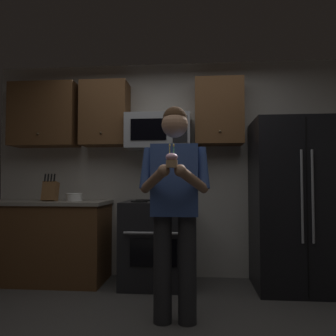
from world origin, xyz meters
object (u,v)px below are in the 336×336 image
(knife_block, at_px, (50,191))
(cupcake, at_px, (172,160))
(microwave, at_px, (159,132))
(bowl_large_white, at_px, (74,197))
(person, at_px, (175,199))
(oven_range, at_px, (157,243))
(refrigerator, at_px, (296,204))

(knife_block, bearing_deg, cupcake, -41.23)
(microwave, distance_m, knife_block, 1.41)
(bowl_large_white, bearing_deg, microwave, 6.07)
(cupcake, bearing_deg, person, 90.00)
(person, bearing_deg, oven_range, 104.60)
(oven_range, distance_m, bowl_large_white, 1.09)
(person, relative_size, cupcake, 10.13)
(oven_range, relative_size, microwave, 1.26)
(microwave, bearing_deg, knife_block, -173.09)
(microwave, height_order, person, microwave)
(microwave, distance_m, bowl_large_white, 1.23)
(oven_range, bearing_deg, microwave, 89.98)
(cupcake, bearing_deg, refrigerator, 46.32)
(refrigerator, bearing_deg, microwave, 173.97)
(knife_block, bearing_deg, refrigerator, -0.21)
(knife_block, relative_size, person, 0.18)
(microwave, bearing_deg, bowl_large_white, -173.93)
(microwave, relative_size, person, 0.42)
(microwave, distance_m, cupcake, 1.54)
(knife_block, bearing_deg, microwave, 6.91)
(oven_range, xyz_separation_m, cupcake, (0.26, -1.34, 0.83))
(oven_range, distance_m, person, 1.17)
(oven_range, height_order, refrigerator, refrigerator)
(oven_range, height_order, person, person)
(oven_range, bearing_deg, knife_block, -178.63)
(refrigerator, height_order, cupcake, refrigerator)
(microwave, height_order, cupcake, microwave)
(oven_range, xyz_separation_m, knife_block, (-1.23, -0.03, 0.57))
(bowl_large_white, distance_m, cupcake, 1.85)
(oven_range, xyz_separation_m, microwave, (0.00, 0.12, 1.26))
(microwave, height_order, bowl_large_white, microwave)
(refrigerator, bearing_deg, person, -141.99)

